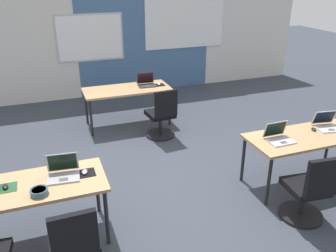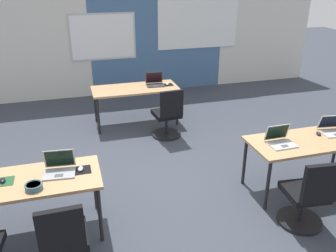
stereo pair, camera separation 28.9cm
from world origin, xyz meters
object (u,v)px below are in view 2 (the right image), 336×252
(desk_far_center, at_px, (135,91))
(mouse_far_right, at_px, (167,84))
(chair_far_right, at_px, (168,117))
(laptop_near_right_end, at_px, (333,129))
(snack_bowl, at_px, (34,186))
(desk_near_right, at_px, (309,144))
(laptop_near_left_inner, at_px, (59,168))
(laptop_far_right, at_px, (155,83))
(mouse_near_left_inner, at_px, (81,169))
(chair_near_left_inner, at_px, (65,246))
(mouse_near_left_end, at_px, (2,180))
(chair_near_right_inner, at_px, (307,199))
(mouse_near_right_end, at_px, (319,134))
(laptop_near_right_inner, at_px, (280,140))
(desk_near_left, at_px, (24,185))

(desk_far_center, xyz_separation_m, mouse_far_right, (0.63, 0.00, 0.08))
(chair_far_right, bearing_deg, laptop_near_right_end, 127.34)
(mouse_far_right, relative_size, snack_bowl, 0.62)
(desk_near_right, xyz_separation_m, laptop_near_left_inner, (-3.12, 0.06, 0.11))
(chair_far_right, bearing_deg, laptop_far_right, -93.89)
(mouse_near_left_inner, distance_m, chair_near_left_inner, 0.87)
(mouse_near_left_end, bearing_deg, mouse_far_right, 47.10)
(laptop_near_left_inner, bearing_deg, desk_near_right, 4.68)
(desk_near_right, xyz_separation_m, chair_near_right_inner, (-0.49, -0.71, -0.28))
(desk_near_right, xyz_separation_m, mouse_near_right_end, (0.21, 0.10, 0.08))
(desk_far_center, distance_m, laptop_near_left_inner, 3.06)
(mouse_far_right, xyz_separation_m, laptop_near_left_inner, (-2.00, -2.74, 0.03))
(laptop_near_left_inner, height_order, laptop_near_right_inner, laptop_near_left_inner)
(mouse_near_left_inner, bearing_deg, desk_near_left, -176.07)
(chair_near_left_inner, relative_size, mouse_near_right_end, 8.17)
(desk_near_right, relative_size, mouse_near_left_end, 14.97)
(laptop_near_left_inner, bearing_deg, chair_far_right, 53.50)
(mouse_near_left_inner, distance_m, mouse_near_right_end, 3.12)
(chair_near_left_inner, bearing_deg, mouse_near_left_inner, -107.53)
(laptop_near_right_end, relative_size, snack_bowl, 2.10)
(snack_bowl, bearing_deg, desk_near_left, 121.62)
(desk_near_left, bearing_deg, laptop_far_right, 53.10)
(chair_near_right_inner, bearing_deg, chair_far_right, -66.91)
(desk_near_right, bearing_deg, chair_far_right, 123.25)
(mouse_near_left_inner, xyz_separation_m, laptop_near_right_inner, (2.47, -0.04, 0.03))
(chair_far_right, bearing_deg, snack_bowl, 42.23)
(desk_far_center, xyz_separation_m, mouse_near_right_end, (1.96, -2.70, 0.08))
(desk_near_left, relative_size, laptop_near_right_inner, 4.77)
(laptop_near_right_end, distance_m, laptop_near_right_inner, 0.88)
(mouse_near_left_inner, bearing_deg, mouse_far_right, 57.16)
(desk_near_right, distance_m, chair_near_left_inner, 3.22)
(mouse_near_left_end, distance_m, snack_bowl, 0.39)
(laptop_near_left_inner, relative_size, laptop_near_right_inner, 1.06)
(mouse_near_left_inner, bearing_deg, mouse_near_left_end, -179.19)
(mouse_far_right, relative_size, chair_far_right, 0.12)
(desk_near_right, distance_m, laptop_near_right_inner, 0.45)
(laptop_near_right_end, relative_size, laptop_near_right_inner, 1.11)
(mouse_far_right, distance_m, chair_near_right_inner, 3.59)
(desk_near_right, distance_m, laptop_near_left_inner, 3.13)
(mouse_near_left_end, xyz_separation_m, laptop_near_right_end, (4.14, 0.07, 0.03))
(desk_near_right, xyz_separation_m, mouse_near_left_inner, (-2.90, 0.04, 0.08))
(laptop_near_right_inner, distance_m, snack_bowl, 2.95)
(chair_near_left_inner, bearing_deg, desk_near_right, -168.18)
(desk_near_left, relative_size, laptop_near_left_inner, 4.50)
(desk_near_left, bearing_deg, mouse_near_left_end, 171.49)
(mouse_far_right, bearing_deg, mouse_near_left_end, -132.90)
(chair_near_left_inner, distance_m, mouse_near_right_end, 3.46)
(laptop_far_right, bearing_deg, chair_near_left_inner, -112.24)
(laptop_far_right, relative_size, chair_far_right, 0.38)
(desk_far_center, bearing_deg, mouse_near_right_end, -54.06)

